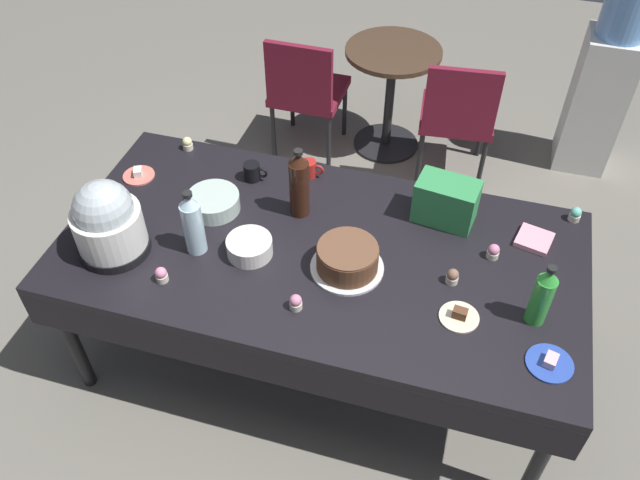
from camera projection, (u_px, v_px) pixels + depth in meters
name	position (u px, v px, depth m)	size (l,w,h in m)	color
ground	(320.00, 353.00, 3.26)	(9.00, 9.00, 0.00)	slate
potluck_table	(320.00, 258.00, 2.78)	(2.20, 1.10, 0.75)	black
frosted_layer_cake	(347.00, 259.00, 2.61)	(0.30, 0.30, 0.12)	silver
slow_cooker	(107.00, 222.00, 2.61)	(0.29, 0.29, 0.35)	black
glass_salad_bowl	(214.00, 202.00, 2.88)	(0.23, 0.23, 0.08)	#B2C6BC
ceramic_snack_bowl	(250.00, 247.00, 2.69)	(0.19, 0.19, 0.08)	silver
dessert_plate_cobalt	(550.00, 363.00, 2.32)	(0.17, 0.17, 0.04)	#2D4CB2
dessert_plate_cream	(459.00, 316.00, 2.46)	(0.15, 0.15, 0.05)	beige
dessert_plate_coral	(139.00, 175.00, 3.06)	(0.15, 0.15, 0.04)	#E07266
cupcake_berry	(575.00, 214.00, 2.84)	(0.05, 0.05, 0.07)	beige
cupcake_rose	(297.00, 303.00, 2.48)	(0.05, 0.05, 0.07)	beige
cupcake_lemon	(161.00, 275.00, 2.58)	(0.05, 0.05, 0.07)	beige
cupcake_mint	(452.00, 276.00, 2.58)	(0.05, 0.05, 0.07)	beige
cupcake_cocoa	(493.00, 252.00, 2.67)	(0.05, 0.05, 0.07)	beige
cupcake_vanilla	(187.00, 144.00, 3.20)	(0.05, 0.05, 0.07)	beige
soda_bottle_lime_soda	(542.00, 296.00, 2.37)	(0.08, 0.08, 0.29)	green
soda_bottle_cola	(299.00, 184.00, 2.78)	(0.09, 0.09, 0.34)	#33190F
soda_bottle_water	(193.00, 224.00, 2.63)	(0.09, 0.09, 0.31)	silver
coffee_mug_black	(253.00, 172.00, 3.03)	(0.12, 0.08, 0.09)	black
coffee_mug_red	(309.00, 169.00, 3.04)	(0.11, 0.07, 0.08)	#B2231E
soda_carton	(446.00, 201.00, 2.79)	(0.26, 0.16, 0.20)	#338C4C
paper_napkin_stack	(534.00, 240.00, 2.75)	(0.14, 0.14, 0.02)	pink
maroon_chair_left	(306.00, 88.00, 4.09)	(0.45, 0.45, 0.85)	maroon
maroon_chair_right	(458.00, 112.00, 3.90)	(0.48, 0.48, 0.85)	maroon
round_cafe_table	(391.00, 81.00, 4.14)	(0.60, 0.60, 0.72)	#473323
water_cooler	(603.00, 83.00, 3.95)	(0.32, 0.32, 1.24)	silver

